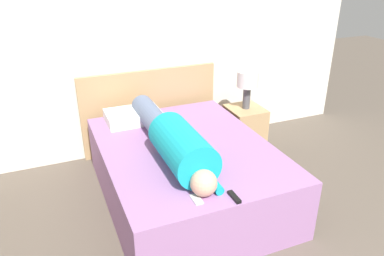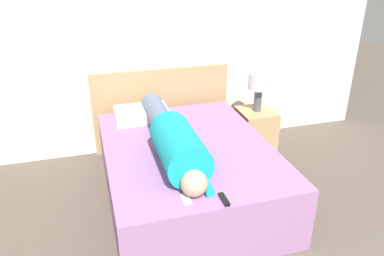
% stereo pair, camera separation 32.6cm
% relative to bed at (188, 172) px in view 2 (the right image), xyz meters
% --- Properties ---
extents(wall_back, '(5.47, 0.06, 2.60)m').
position_rel_bed_xyz_m(wall_back, '(-0.01, 1.22, 1.01)').
color(wall_back, silver).
rests_on(wall_back, ground_plane).
extents(bed, '(1.52, 1.99, 0.57)m').
position_rel_bed_xyz_m(bed, '(0.00, 0.00, 0.00)').
color(bed, '#936699').
rests_on(bed, ground_plane).
extents(headboard, '(1.64, 0.04, 1.00)m').
position_rel_bed_xyz_m(headboard, '(-0.00, 1.15, 0.21)').
color(headboard, tan).
rests_on(headboard, ground_plane).
extents(nightstand, '(0.40, 0.43, 0.56)m').
position_rel_bed_xyz_m(nightstand, '(1.01, 0.63, -0.00)').
color(nightstand, tan).
rests_on(nightstand, ground_plane).
extents(table_lamp, '(0.24, 0.24, 0.44)m').
position_rel_bed_xyz_m(table_lamp, '(1.01, 0.63, 0.60)').
color(table_lamp, '#4C4C51').
rests_on(table_lamp, nightstand).
extents(person_lying, '(0.36, 1.77, 0.36)m').
position_rel_bed_xyz_m(person_lying, '(-0.17, -0.13, 0.44)').
color(person_lying, tan).
rests_on(person_lying, bed).
extents(pillow_near_headboard, '(0.57, 0.39, 0.12)m').
position_rel_bed_xyz_m(pillow_near_headboard, '(-0.31, 0.75, 0.34)').
color(pillow_near_headboard, white).
rests_on(pillow_near_headboard, bed).
extents(tv_remote, '(0.04, 0.15, 0.02)m').
position_rel_bed_xyz_m(tv_remote, '(0.02, -0.90, 0.30)').
color(tv_remote, black).
rests_on(tv_remote, bed).
extents(cell_phone, '(0.06, 0.13, 0.01)m').
position_rel_bed_xyz_m(cell_phone, '(-0.24, -0.82, 0.29)').
color(cell_phone, '#B2B7BC').
rests_on(cell_phone, bed).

